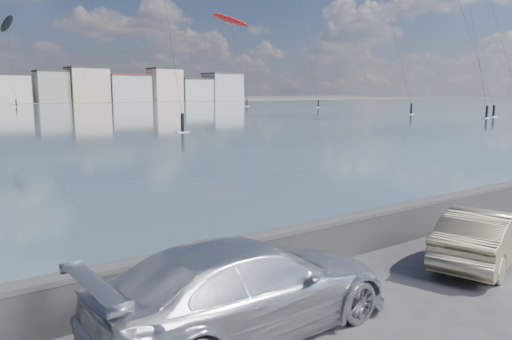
{
  "coord_description": "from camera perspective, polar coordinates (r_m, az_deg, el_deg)",
  "views": [
    {
      "loc": [
        -6.07,
        -5.79,
        4.11
      ],
      "look_at": [
        1.0,
        4.0,
        2.2
      ],
      "focal_mm": 35.0,
      "sensor_mm": 36.0,
      "label": 1
    }
  ],
  "objects": [
    {
      "name": "seawall",
      "position": [
        11.01,
        -0.26,
        -9.7
      ],
      "size": [
        400.0,
        0.36,
        1.08
      ],
      "color": "#28282B",
      "rests_on": "ground"
    },
    {
      "name": "car_silver",
      "position": [
        8.74,
        -1.18,
        -13.19
      ],
      "size": [
        5.65,
        2.43,
        1.62
      ],
      "primitive_type": "imported",
      "rotation": [
        0.0,
        0.0,
        1.6
      ],
      "color": "silver",
      "rests_on": "ground"
    },
    {
      "name": "ground",
      "position": [
        9.34,
        9.89,
        -17.26
      ],
      "size": [
        700.0,
        700.0,
        0.0
      ],
      "primitive_type": "plane",
      "color": "#333335",
      "rests_on": "ground"
    },
    {
      "name": "car_champagne",
      "position": [
        13.28,
        24.61,
        -6.84
      ],
      "size": [
        4.32,
        2.5,
        1.35
      ],
      "primitive_type": "imported",
      "rotation": [
        0.0,
        0.0,
        1.85
      ],
      "color": "tan",
      "rests_on": "ground"
    },
    {
      "name": "kitesurfer_8",
      "position": [
        144.14,
        -2.96,
        16.68
      ],
      "size": [
        9.65,
        10.96,
        26.24
      ],
      "color": "red",
      "rests_on": "ground"
    },
    {
      "name": "kitesurfer_10",
      "position": [
        156.98,
        -26.59,
        14.56
      ],
      "size": [
        3.74,
        11.14,
        24.81
      ],
      "color": "black",
      "rests_on": "ground"
    }
  ]
}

